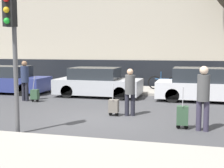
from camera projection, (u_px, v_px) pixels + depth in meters
ground_plane at (100, 119)px, 10.12m from camera, size 80.00×80.00×0.00m
sidewalk_near at (48, 155)px, 6.51m from camera, size 28.00×2.50×0.12m
sidewalk_far at (138, 90)px, 16.84m from camera, size 28.00×3.00×0.12m
parked_car_0 at (9, 80)px, 16.14m from camera, size 3.96×1.74×1.40m
parked_car_1 at (98, 83)px, 14.95m from camera, size 4.05×1.88×1.39m
parked_car_2 at (201, 86)px, 13.66m from camera, size 3.92×1.80×1.45m
pedestrian_left at (25, 78)px, 13.59m from camera, size 0.34×0.34×1.76m
trolley_left at (35, 94)px, 13.40m from camera, size 0.34×0.29×1.07m
pedestrian_center at (130, 89)px, 10.53m from camera, size 0.34×0.34×1.61m
trolley_center at (114, 106)px, 10.57m from camera, size 0.34×0.29×1.10m
pedestrian_right at (203, 94)px, 8.53m from camera, size 0.35×0.34×1.80m
trolley_right at (182, 116)px, 8.83m from camera, size 0.34×0.29×1.20m
traffic_light at (12, 36)px, 7.98m from camera, size 0.28×0.47×3.62m
parked_bicycle at (164, 82)px, 16.64m from camera, size 1.77×0.06×0.96m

